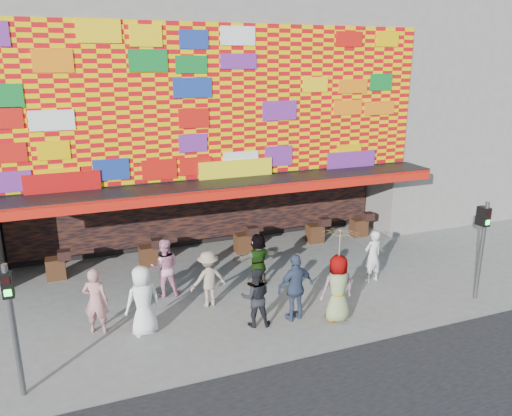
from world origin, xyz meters
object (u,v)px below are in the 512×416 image
object	(u,v)px
ped_i	(165,268)
signal_right	(483,240)
ped_e	(296,287)
ped_g	(338,288)
ped_a	(143,301)
ped_h	(373,256)
parasol	(340,246)
signal_left	(12,316)
ped_b	(96,301)
ped_f	(258,260)
ped_c	(256,297)
ped_d	(208,279)

from	to	relation	value
ped_i	signal_right	bearing A→B (deg)	167.67
ped_e	ped_g	xyz separation A→B (m)	(1.03, -0.47, -0.00)
ped_a	ped_g	xyz separation A→B (m)	(5.02, -1.21, 0.01)
ped_g	ped_h	size ratio (longest dim) A/B	1.11
ped_i	ped_a	bearing A→B (deg)	74.81
ped_a	ped_e	size ratio (longest dim) A/B	0.99
ped_a	parasol	bearing A→B (deg)	154.04
ped_e	signal_right	bearing A→B (deg)	162.75
signal_left	parasol	world-z (taller)	signal_left
signal_left	ped_b	bearing A→B (deg)	50.99
signal_right	ped_f	distance (m)	6.67
signal_right	ped_b	bearing A→B (deg)	168.89
signal_left	parasol	xyz separation A→B (m)	(7.85, 0.37, 0.31)
signal_left	ped_g	distance (m)	7.91
signal_right	ped_e	xyz separation A→B (m)	(-5.59, 0.84, -0.91)
ped_e	ped_g	distance (m)	1.13
ped_f	ped_b	bearing A→B (deg)	9.73
signal_right	ped_f	size ratio (longest dim) A/B	1.77
ped_c	ped_f	distance (m)	2.55
ped_a	ped_h	xyz separation A→B (m)	(7.38, 0.62, -0.08)
signal_right	ped_h	world-z (taller)	signal_right
signal_left	ped_h	size ratio (longest dim) A/B	1.76
ped_i	ped_f	bearing A→B (deg)	-176.15
ped_a	ped_b	distance (m)	1.24
ped_a	ped_f	bearing A→B (deg)	-168.69
ped_a	ped_d	world-z (taller)	ped_a
ped_b	ped_d	bearing A→B (deg)	-152.12
ped_d	ped_g	world-z (taller)	ped_g
signal_right	ped_c	distance (m)	6.86
ped_e	ped_i	bearing A→B (deg)	-51.21
signal_right	ped_h	size ratio (longest dim) A/B	1.76
ped_c	ped_e	xyz separation A→B (m)	(1.13, -0.09, 0.13)
ped_d	ped_i	xyz separation A→B (m)	(-1.03, 1.12, 0.07)
signal_right	ped_i	bearing A→B (deg)	157.26
ped_f	ped_a	bearing A→B (deg)	20.22
ped_b	parasol	xyz separation A→B (m)	(6.14, -1.73, 1.28)
signal_left	ped_i	distance (m)	5.32
ped_f	ped_i	xyz separation A→B (m)	(-2.88, 0.33, 0.05)
ped_d	ped_f	distance (m)	2.01
ped_d	ped_e	bearing A→B (deg)	133.44
ped_c	parasol	bearing A→B (deg)	-177.62
ped_b	ped_c	size ratio (longest dim) A/B	1.09
ped_h	parasol	world-z (taller)	parasol
ped_a	signal_right	bearing A→B (deg)	158.18
ped_d	ped_e	distance (m)	2.58
ped_c	ped_e	distance (m)	1.14
signal_right	ped_a	bearing A→B (deg)	170.63
ped_i	parasol	distance (m)	5.34
signal_right	ped_e	size ratio (longest dim) A/B	1.58
ped_e	ped_f	bearing A→B (deg)	-95.44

